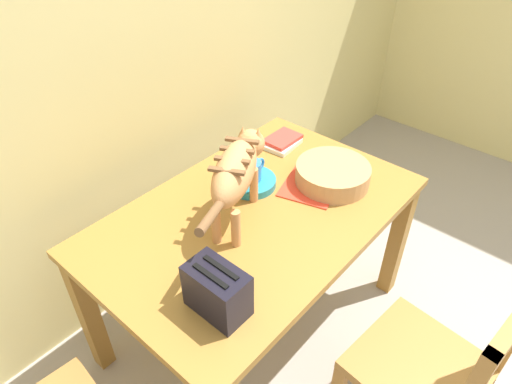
% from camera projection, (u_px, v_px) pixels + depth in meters
% --- Properties ---
extents(wall_rear, '(5.09, 0.11, 2.50)m').
position_uv_depth(wall_rear, '(150.00, 38.00, 1.92)').
color(wall_rear, '#D7C67D').
rests_on(wall_rear, ground_plane).
extents(dining_table, '(1.35, 0.87, 0.72)m').
position_uv_depth(dining_table, '(256.00, 227.00, 1.89)').
color(dining_table, olive).
rests_on(dining_table, ground_plane).
extents(cat, '(0.62, 0.36, 0.32)m').
position_uv_depth(cat, '(237.00, 170.00, 1.68)').
color(cat, tan).
rests_on(cat, dining_table).
extents(saucer_bowl, '(0.22, 0.22, 0.03)m').
position_uv_depth(saucer_bowl, '(251.00, 182.00, 1.97)').
color(saucer_bowl, teal).
rests_on(saucer_bowl, dining_table).
extents(coffee_mug, '(0.13, 0.09, 0.09)m').
position_uv_depth(coffee_mug, '(251.00, 170.00, 1.93)').
color(coffee_mug, '#347DC5').
rests_on(coffee_mug, saucer_bowl).
extents(magazine, '(0.34, 0.30, 0.01)m').
position_uv_depth(magazine, '(312.00, 184.00, 1.98)').
color(magazine, red).
rests_on(magazine, dining_table).
extents(book_stack, '(0.19, 0.14, 0.04)m').
position_uv_depth(book_stack, '(283.00, 142.00, 2.22)').
color(book_stack, silver).
rests_on(book_stack, dining_table).
extents(wicker_basket, '(0.32, 0.32, 0.09)m').
position_uv_depth(wicker_basket, '(333.00, 174.00, 1.96)').
color(wicker_basket, tan).
rests_on(wicker_basket, dining_table).
extents(toaster, '(0.12, 0.20, 0.18)m').
position_uv_depth(toaster, '(217.00, 291.00, 1.40)').
color(toaster, black).
rests_on(toaster, dining_table).
extents(wooden_chair_far, '(0.46, 0.46, 0.94)m').
position_uv_depth(wooden_chair_far, '(430.00, 371.00, 1.57)').
color(wooden_chair_far, '#A16C30').
rests_on(wooden_chair_far, ground_plane).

